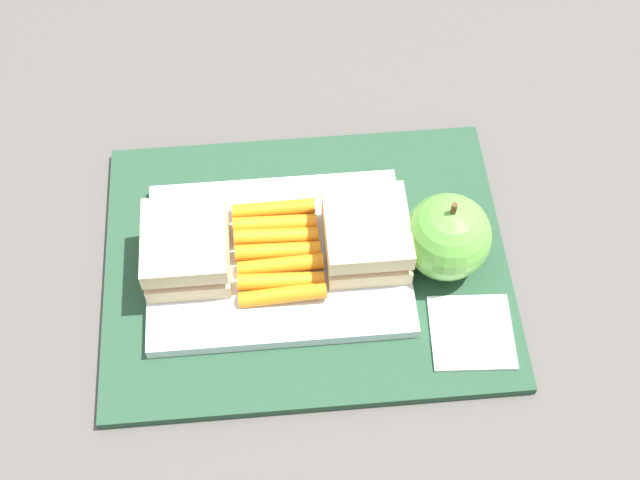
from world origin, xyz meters
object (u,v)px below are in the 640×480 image
paper_napkin (471,332)px  carrot_sticks_bundle (278,251)px  sandwich_half_right (366,235)px  food_tray (278,258)px  apple (447,237)px  sandwich_half_left (186,248)px

paper_napkin → carrot_sticks_bundle: bearing=152.1°
sandwich_half_right → carrot_sticks_bundle: 0.08m
sandwich_half_right → paper_napkin: (0.08, -0.08, -0.03)m
food_tray → paper_napkin: bearing=-27.8°
food_tray → apple: size_ratio=2.63×
sandwich_half_right → paper_napkin: bearing=-45.8°
carrot_sticks_bundle → apple: apple is taller
sandwich_half_right → carrot_sticks_bundle: (-0.08, 0.00, -0.02)m
apple → carrot_sticks_bundle: bearing=176.0°
sandwich_half_left → food_tray: bearing=0.0°
food_tray → sandwich_half_left: size_ratio=2.88×
sandwich_half_left → paper_napkin: size_ratio=1.14×
carrot_sticks_bundle → paper_napkin: (0.16, -0.08, -0.02)m
paper_napkin → sandwich_half_left: bearing=160.5°
sandwich_half_left → apple: 0.22m
sandwich_half_left → sandwich_half_right: same height
food_tray → carrot_sticks_bundle: size_ratio=2.23×
apple → paper_napkin: apple is taller
food_tray → apple: bearing=-4.0°
food_tray → carrot_sticks_bundle: bearing=5.1°
sandwich_half_left → carrot_sticks_bundle: 0.08m
paper_napkin → food_tray: bearing=152.2°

